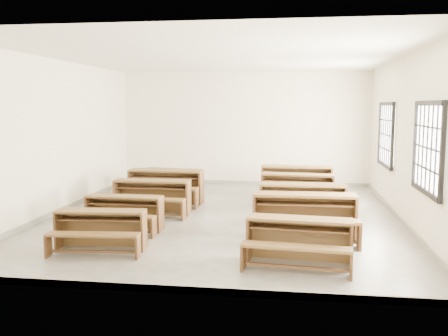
# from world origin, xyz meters

# --- Properties ---
(room) EXTENTS (8.50, 8.50, 3.20)m
(room) POSITION_xyz_m (0.09, 0.00, 2.14)
(room) COLOR gray
(room) RESTS_ON ground
(desk_set_0) EXTENTS (1.45, 0.84, 0.63)m
(desk_set_0) POSITION_xyz_m (-1.59, -2.62, 0.37)
(desk_set_0) COLOR brown
(desk_set_0) RESTS_ON ground
(desk_set_1) EXTENTS (1.42, 0.77, 0.63)m
(desk_set_1) POSITION_xyz_m (-1.64, -1.37, 0.37)
(desk_set_1) COLOR brown
(desk_set_1) RESTS_ON ground
(desk_set_2) EXTENTS (1.59, 0.82, 0.71)m
(desk_set_2) POSITION_xyz_m (-1.53, 0.03, 0.42)
(desk_set_2) COLOR brown
(desk_set_2) RESTS_ON ground
(desk_set_3) EXTENTS (1.75, 0.94, 0.78)m
(desk_set_3) POSITION_xyz_m (-1.54, 1.21, 0.45)
(desk_set_3) COLOR brown
(desk_set_3) RESTS_ON ground
(desk_set_4) EXTENTS (1.51, 0.90, 0.65)m
(desk_set_4) POSITION_xyz_m (-1.68, 2.39, 0.38)
(desk_set_4) COLOR brown
(desk_set_4) RESTS_ON ground
(desk_set_5) EXTENTS (1.56, 0.91, 0.67)m
(desk_set_5) POSITION_xyz_m (1.48, -2.92, 0.39)
(desk_set_5) COLOR brown
(desk_set_5) RESTS_ON ground
(desk_set_6) EXTENTS (1.74, 0.93, 0.78)m
(desk_set_6) POSITION_xyz_m (1.58, -1.55, 0.45)
(desk_set_6) COLOR brown
(desk_set_6) RESTS_ON ground
(desk_set_7) EXTENTS (1.67, 0.88, 0.75)m
(desk_set_7) POSITION_xyz_m (1.58, -0.26, 0.44)
(desk_set_7) COLOR brown
(desk_set_7) RESTS_ON ground
(desk_set_8) EXTENTS (1.69, 0.99, 0.73)m
(desk_set_8) POSITION_xyz_m (1.49, 1.28, 0.43)
(desk_set_8) COLOR brown
(desk_set_8) RESTS_ON ground
(desk_set_9) EXTENTS (1.75, 0.93, 0.78)m
(desk_set_9) POSITION_xyz_m (1.47, 2.37, 0.45)
(desk_set_9) COLOR brown
(desk_set_9) RESTS_ON ground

